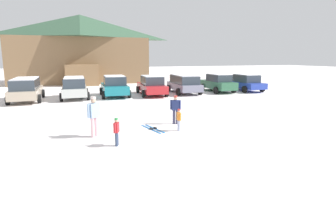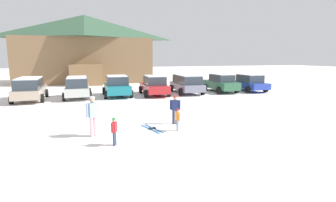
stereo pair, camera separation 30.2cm
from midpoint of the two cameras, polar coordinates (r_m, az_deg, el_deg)
The scene contains 14 objects.
ground at distance 9.26m, azimuth 12.04°, elevation -11.13°, with size 160.00×160.00×0.00m, color white.
ski_lodge at distance 36.66m, azimuth -17.28°, elevation 10.88°, with size 17.08×10.68×8.63m.
parked_beige_suv at distance 22.29m, azimuth -27.56°, elevation 2.48°, with size 2.24×4.82×1.72m.
parked_silver_wagon at distance 22.04m, azimuth -18.77°, elevation 2.96°, with size 2.14×4.09×1.70m.
parked_teal_hatchback at distance 22.27m, azimuth -10.68°, elevation 3.25°, with size 2.34×4.25×1.74m.
parked_red_sedan at distance 22.64m, azimuth -2.66°, elevation 3.45°, with size 2.35×4.71×1.69m.
parked_grey_wagon at distance 23.84m, azimuth 4.43°, elevation 3.87°, with size 2.42×4.69×1.67m.
parked_green_coupe at distance 25.21m, azimuth 11.73°, elevation 3.89°, with size 2.09×4.35×1.70m.
parked_blue_hatchback at distance 26.58m, azimuth 17.46°, elevation 3.86°, with size 2.19×4.43×1.62m.
skier_child_in_orange_jacket at distance 11.57m, azimuth 2.90°, elevation -3.86°, with size 0.15×0.37×0.99m.
skier_child_in_red_jacket at distance 9.85m, azimuth -10.75°, elevation -6.21°, with size 0.25×0.36×1.05m.
skier_adult_in_blue_parka at distance 11.10m, azimuth -15.31°, elevation -2.74°, with size 0.54×0.42×1.67m.
skier_teen_in_navy_coat at distance 12.73m, azimuth 2.23°, elevation -1.54°, with size 0.48×0.33×1.41m.
pair_of_skis at distance 12.00m, azimuth -2.78°, elevation -6.03°, with size 0.70×1.68×0.08m.
Camera 2 is at (-4.31, -7.50, 3.23)m, focal length 28.00 mm.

